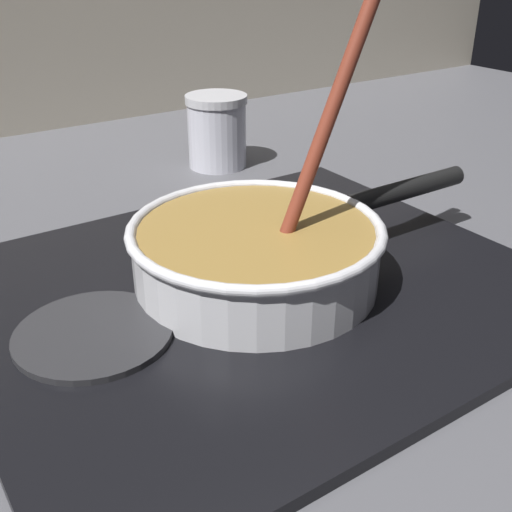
# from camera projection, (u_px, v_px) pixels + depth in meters

# --- Properties ---
(ground) EXTENTS (2.40, 1.60, 0.04)m
(ground) POSITION_uv_depth(u_px,v_px,m) (304.00, 337.00, 0.60)
(ground) COLOR #4C4C51
(hob_plate) EXTENTS (0.56, 0.48, 0.01)m
(hob_plate) POSITION_uv_depth(u_px,v_px,m) (256.00, 288.00, 0.63)
(hob_plate) COLOR black
(hob_plate) RESTS_ON ground
(burner_ring) EXTENTS (0.20, 0.20, 0.01)m
(burner_ring) POSITION_uv_depth(u_px,v_px,m) (256.00, 279.00, 0.63)
(burner_ring) COLOR #592D0C
(burner_ring) RESTS_ON hob_plate
(spare_burner) EXTENTS (0.14, 0.14, 0.01)m
(spare_burner) POSITION_uv_depth(u_px,v_px,m) (93.00, 334.00, 0.55)
(spare_burner) COLOR #262628
(spare_burner) RESTS_ON hob_plate
(cooking_pan) EXTENTS (0.42, 0.25, 0.32)m
(cooking_pan) POSITION_uv_depth(u_px,v_px,m) (259.00, 250.00, 0.62)
(cooking_pan) COLOR silver
(cooking_pan) RESTS_ON hob_plate
(condiment_jar) EXTENTS (0.09, 0.09, 0.11)m
(condiment_jar) POSITION_uv_depth(u_px,v_px,m) (217.00, 131.00, 0.97)
(condiment_jar) COLOR silver
(condiment_jar) RESTS_ON ground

